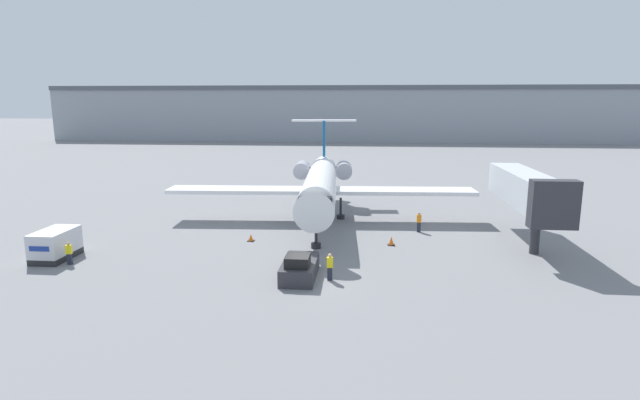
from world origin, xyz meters
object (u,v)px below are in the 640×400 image
(traffic_cone_right, at_px, (391,241))
(jet_bridge, at_px, (527,190))
(airplane_main, at_px, (321,184))
(worker_by_wing, at_px, (419,221))
(luggage_cart, at_px, (55,245))
(worker_near_tug, at_px, (330,266))
(worker_on_apron, at_px, (69,253))
(traffic_cone_left, at_px, (251,238))
(pushback_tug, at_px, (300,268))

(traffic_cone_right, bearing_deg, jet_bridge, 8.15)
(jet_bridge, bearing_deg, traffic_cone_right, -171.85)
(traffic_cone_right, bearing_deg, airplane_main, 128.57)
(airplane_main, xyz_separation_m, worker_by_wing, (9.17, -3.71, -2.68))
(airplane_main, relative_size, luggage_cart, 8.08)
(worker_near_tug, distance_m, worker_by_wing, 14.83)
(airplane_main, xyz_separation_m, traffic_cone_right, (6.54, -8.19, -3.28))
(worker_on_apron, bearing_deg, airplane_main, 42.58)
(traffic_cone_left, bearing_deg, worker_on_apron, -147.94)
(airplane_main, height_order, pushback_tug, airplane_main)
(pushback_tug, distance_m, luggage_cart, 18.64)
(worker_near_tug, bearing_deg, traffic_cone_right, 62.99)
(worker_near_tug, height_order, worker_by_wing, worker_near_tug)
(airplane_main, height_order, traffic_cone_left, airplane_main)
(luggage_cart, bearing_deg, worker_near_tug, -7.27)
(traffic_cone_left, height_order, traffic_cone_right, traffic_cone_right)
(airplane_main, relative_size, jet_bridge, 2.17)
(traffic_cone_left, height_order, jet_bridge, jet_bridge)
(airplane_main, distance_m, jet_bridge, 18.60)
(airplane_main, xyz_separation_m, luggage_cart, (-18.38, -14.16, -2.54))
(airplane_main, bearing_deg, traffic_cone_right, -51.43)
(airplane_main, bearing_deg, worker_on_apron, -137.42)
(worker_near_tug, xyz_separation_m, worker_on_apron, (-18.80, 1.49, -0.10))
(luggage_cart, relative_size, worker_near_tug, 2.03)
(pushback_tug, height_order, traffic_cone_left, pushback_tug)
(airplane_main, relative_size, pushback_tug, 6.42)
(airplane_main, distance_m, worker_near_tug, 17.13)
(pushback_tug, xyz_separation_m, luggage_cart, (-18.50, 2.23, 0.43))
(worker_by_wing, bearing_deg, traffic_cone_left, -163.04)
(worker_near_tug, xyz_separation_m, traffic_cone_right, (4.38, 8.58, -0.61))
(traffic_cone_right, bearing_deg, traffic_cone_left, 179.39)
(traffic_cone_left, bearing_deg, pushback_tug, -57.83)
(jet_bridge, bearing_deg, worker_on_apron, -165.73)
(luggage_cart, xyz_separation_m, worker_near_tug, (20.54, -2.62, -0.13))
(jet_bridge, bearing_deg, worker_by_wing, 160.27)
(worker_near_tug, distance_m, traffic_cone_right, 9.65)
(pushback_tug, distance_m, worker_near_tug, 2.10)
(worker_by_wing, bearing_deg, worker_on_apron, -155.84)
(airplane_main, height_order, jet_bridge, airplane_main)
(luggage_cart, bearing_deg, jet_bridge, 11.87)
(luggage_cart, relative_size, worker_by_wing, 2.04)
(airplane_main, bearing_deg, pushback_tug, -89.58)
(jet_bridge, bearing_deg, luggage_cart, -168.13)
(worker_on_apron, xyz_separation_m, traffic_cone_right, (23.18, 7.10, -0.51))
(airplane_main, height_order, worker_by_wing, airplane_main)
(jet_bridge, bearing_deg, airplane_main, 159.04)
(pushback_tug, distance_m, traffic_cone_right, 10.41)
(worker_near_tug, xyz_separation_m, traffic_cone_left, (-7.27, 8.71, -0.68))
(luggage_cart, xyz_separation_m, traffic_cone_right, (24.92, 5.96, -0.74))
(pushback_tug, relative_size, worker_near_tug, 2.56)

